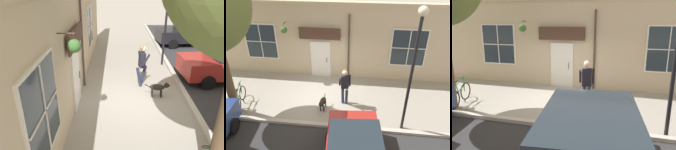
# 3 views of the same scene
# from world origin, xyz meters

# --- Properties ---
(ground_plane) EXTENTS (90.00, 90.00, 0.00)m
(ground_plane) POSITION_xyz_m (0.00, 0.00, 0.00)
(ground_plane) COLOR gray
(storefront_facade) EXTENTS (0.95, 18.00, 4.17)m
(storefront_facade) POSITION_xyz_m (-2.34, -0.00, 2.10)
(storefront_facade) COLOR #C6B293
(storefront_facade) RESTS_ON ground_plane
(pedestrian_walking) EXTENTS (0.56, 0.55, 1.81)m
(pedestrian_walking) POSITION_xyz_m (0.32, 1.17, 1.10)
(pedestrian_walking) COLOR #282D47
(pedestrian_walking) RESTS_ON ground_plane
(dog_on_leash) EXTENTS (1.00, 0.29, 0.62)m
(dog_on_leash) POSITION_xyz_m (0.91, 0.24, 0.40)
(dog_on_leash) COLOR black
(dog_on_leash) RESTS_ON ground_plane
(leaning_bicycle) EXTENTS (1.70, 0.44, 1.00)m
(leaning_bicycle) POSITION_xyz_m (1.05, -3.63, 0.38)
(leaning_bicycle) COLOR black
(leaning_bicycle) RESTS_ON ground_plane
(street_lamp) EXTENTS (0.32, 0.32, 4.90)m
(street_lamp) POSITION_xyz_m (1.70, 3.66, 3.19)
(street_lamp) COLOR black
(street_lamp) RESTS_ON ground_plane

